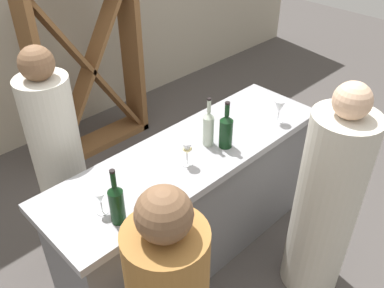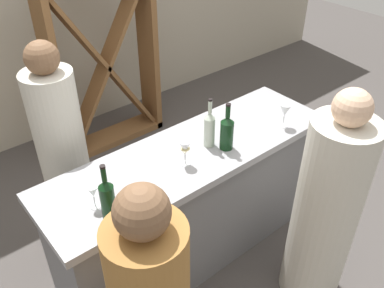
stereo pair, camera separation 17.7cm
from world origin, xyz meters
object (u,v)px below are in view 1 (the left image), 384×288
Objects in this scene: wine_glass_near_left at (279,107)px; person_right_guest at (61,169)px; wine_bottle_center_dark_green at (226,130)px; person_left_guest at (326,204)px; wine_glass_near_right at (100,198)px; wine_rack at (89,69)px; wine_bottle_leftmost_dark_green at (117,203)px; wine_glass_near_center at (187,149)px; wine_bottle_second_left_clear_pale at (208,127)px.

wine_glass_near_left is 0.10× the size of person_right_guest.
person_left_guest is (0.24, -0.61, -0.36)m from wine_bottle_center_dark_green.
wine_glass_near_left is 1.21× the size of wine_glass_near_right.
wine_rack is 2.37m from person_left_guest.
wine_bottle_leftmost_dark_green is at bearing -176.24° from wine_bottle_center_dark_green.
wine_glass_near_center is (-0.29, 0.03, -0.01)m from wine_bottle_center_dark_green.
wine_bottle_second_left_clear_pale is 0.21× the size of person_right_guest.
person_left_guest is (-0.22, -0.55, -0.36)m from wine_glass_near_left.
wine_glass_near_center is at bearing 35.53° from person_right_guest.
wine_bottle_leftmost_dark_green is 0.80m from wine_bottle_second_left_clear_pale.
wine_bottle_center_dark_green is (0.06, -0.09, -0.01)m from wine_bottle_second_left_clear_pale.
wine_bottle_second_left_clear_pale is 0.22× the size of person_left_guest.
person_right_guest is (-0.69, 0.65, -0.31)m from wine_bottle_second_left_clear_pale.
wine_glass_near_right is (-0.02, 0.11, -0.03)m from wine_bottle_leftmost_dark_green.
wine_glass_near_center is 0.91m from person_left_guest.
wine_rack is 1.78m from wine_bottle_center_dark_green.
wine_glass_near_right is at bearing -177.42° from wine_bottle_second_left_clear_pale.
wine_glass_near_right is 0.08× the size of person_right_guest.
person_left_guest reaches higher than wine_glass_near_left.
person_left_guest is at bearing 39.04° from person_right_guest.
wine_bottle_center_dark_green is at bearing 18.63° from person_left_guest.
wine_rack is 9.98× the size of wine_glass_near_left.
wine_bottle_second_left_clear_pale reaches higher than wine_bottle_center_dark_green.
wine_rack is at bearing 83.12° from wine_bottle_second_left_clear_pale.
wine_rack reaches higher than person_left_guest.
wine_bottle_second_left_clear_pale reaches higher than wine_glass_near_left.
wine_bottle_second_left_clear_pale is 0.54m from wine_glass_near_left.
wine_bottle_leftmost_dark_green is 1.27m from person_left_guest.
wine_glass_near_center is (0.55, 0.09, -0.02)m from wine_bottle_leftmost_dark_green.
wine_glass_near_right is 0.75m from person_right_guest.
wine_rack is at bearing 85.41° from wine_bottle_center_dark_green.
wine_bottle_second_left_clear_pale is 2.43× the size of wine_glass_near_right.
wine_glass_near_right is at bearing -120.63° from wine_rack.
wine_glass_near_center is at bearing -166.85° from wine_bottle_second_left_clear_pale.
wine_glass_near_center is (-0.76, 0.09, -0.01)m from wine_glass_near_left.
wine_rack is at bearing 75.88° from wine_glass_near_center.
wine_glass_near_left is at bearing -15.47° from wine_bottle_second_left_clear_pale.
wine_bottle_center_dark_green is at bearing 48.05° from person_right_guest.
wine_glass_near_center reaches higher than wine_glass_near_right.
wine_bottle_center_dark_green is 0.21× the size of person_left_guest.
wine_bottle_second_left_clear_pale is at bearing -96.88° from wine_rack.
person_right_guest reaches higher than wine_glass_near_center.
wine_rack is 12.12× the size of wine_glass_near_right.
wine_glass_near_center is 0.58m from wine_glass_near_right.
wine_rack reaches higher than wine_bottle_second_left_clear_pale.
wine_bottle_leftmost_dark_green is at bearing -169.58° from wine_bottle_second_left_clear_pale.
wine_rack reaches higher than wine_glass_near_right.
wine_bottle_second_left_clear_pale is 0.11m from wine_bottle_center_dark_green.
wine_bottle_leftmost_dark_green is 0.98× the size of wine_bottle_second_left_clear_pale.
wine_glass_near_right is (-1.33, 0.11, -0.02)m from wine_glass_near_left.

